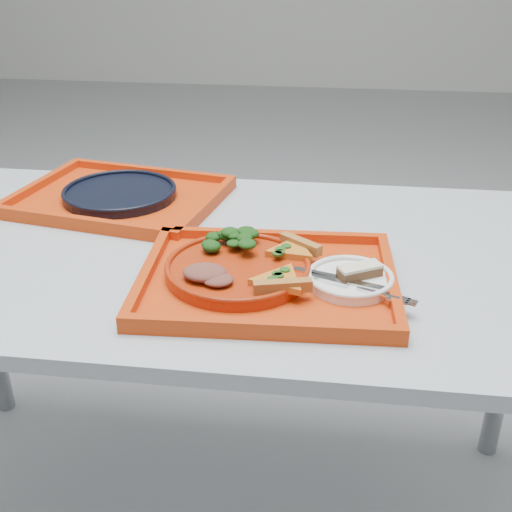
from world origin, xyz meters
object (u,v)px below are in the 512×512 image
object	(u,v)px
tray_main	(268,282)
dessert_bar	(360,271)
dinner_plate	(238,270)
navy_plate	(120,194)
tray_far	(120,200)

from	to	relation	value
tray_main	dessert_bar	size ratio (longest dim) A/B	5.49
dinner_plate	navy_plate	distance (m)	0.47
tray_main	tray_far	size ratio (longest dim) A/B	1.00
tray_main	dessert_bar	bearing A→B (deg)	-0.38
tray_main	dessert_bar	world-z (taller)	dessert_bar
tray_main	navy_plate	xyz separation A→B (m)	(-0.38, 0.35, 0.01)
dinner_plate	navy_plate	xyz separation A→B (m)	(-0.33, 0.34, -0.00)
tray_main	dinner_plate	xyz separation A→B (m)	(-0.05, 0.01, 0.02)
dessert_bar	navy_plate	bearing A→B (deg)	118.64
tray_main	dinner_plate	distance (m)	0.06
navy_plate	dessert_bar	distance (m)	0.64
tray_far	dessert_bar	distance (m)	0.64
dinner_plate	tray_far	bearing A→B (deg)	134.39
tray_far	dinner_plate	size ratio (longest dim) A/B	1.73
tray_main	tray_far	distance (m)	0.52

